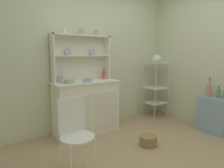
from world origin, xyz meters
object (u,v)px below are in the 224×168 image
object	(u,v)px
bowl_mixing_large	(69,81)
porcelain_teapot	(157,58)
floor_basket	(148,141)
wire_chair	(75,129)
hutch_shelf_unit	(81,54)
flower_vase	(209,90)
utensil_jar	(60,79)
hutch_cabinet	(86,106)
oil_bottle	(219,93)
side_shelf_blue	(214,115)
cup_cream_0	(64,31)
jam_bottle	(104,75)
bakers_rack	(156,84)

from	to	relation	value
bowl_mixing_large	porcelain_teapot	size ratio (longest dim) A/B	0.66
floor_basket	bowl_mixing_large	world-z (taller)	bowl_mixing_large
wire_chair	floor_basket	distance (m)	1.23
hutch_shelf_unit	flower_vase	world-z (taller)	hutch_shelf_unit
utensil_jar	hutch_shelf_unit	bearing A→B (deg)	12.36
porcelain_teapot	hutch_cabinet	bearing A→B (deg)	177.75
hutch_shelf_unit	hutch_cabinet	bearing A→B (deg)	-90.00
hutch_cabinet	oil_bottle	xyz separation A→B (m)	(1.76, -1.27, 0.23)
side_shelf_blue	cup_cream_0	bearing A→B (deg)	146.78
side_shelf_blue	jam_bottle	distance (m)	1.99
hutch_shelf_unit	bowl_mixing_large	distance (m)	0.57
bakers_rack	oil_bottle	size ratio (longest dim) A/B	5.82
porcelain_teapot	wire_chair	bearing A→B (deg)	-157.05
wire_chair	jam_bottle	xyz separation A→B (m)	(1.05, 1.10, 0.42)
utensil_jar	flower_vase	xyz separation A→B (m)	(2.15, -1.18, -0.21)
hutch_cabinet	bakers_rack	distance (m)	1.61
hutch_shelf_unit	porcelain_teapot	bearing A→B (deg)	-8.16
floor_basket	oil_bottle	world-z (taller)	oil_bottle
hutch_shelf_unit	oil_bottle	xyz separation A→B (m)	(1.76, -1.43, -0.63)
jam_bottle	wire_chair	bearing A→B (deg)	-133.88
cup_cream_0	flower_vase	xyz separation A→B (m)	(2.05, -1.22, -0.95)
wire_chair	porcelain_teapot	xyz separation A→B (m)	(2.24, 0.95, 0.71)
cup_cream_0	jam_bottle	distance (m)	1.01
flower_vase	oil_bottle	xyz separation A→B (m)	(-0.00, -0.17, -0.04)
bowl_mixing_large	side_shelf_blue	bearing A→B (deg)	-28.98
cup_cream_0	bowl_mixing_large	distance (m)	0.79
cup_cream_0	porcelain_teapot	bearing A→B (deg)	-5.61
jam_bottle	oil_bottle	distance (m)	1.93
jam_bottle	oil_bottle	size ratio (longest dim) A/B	0.93
hutch_shelf_unit	utensil_jar	distance (m)	0.56
utensil_jar	bowl_mixing_large	bearing A→B (deg)	-61.00
cup_cream_0	porcelain_teapot	size ratio (longest dim) A/B	0.35
hutch_cabinet	flower_vase	bearing A→B (deg)	-32.09
hutch_cabinet	side_shelf_blue	distance (m)	2.14
bakers_rack	bowl_mixing_large	bearing A→B (deg)	-179.67
floor_basket	side_shelf_blue	bearing A→B (deg)	-11.74
hutch_cabinet	jam_bottle	xyz separation A→B (m)	(0.40, 0.09, 0.49)
floor_basket	oil_bottle	distance (m)	1.43
porcelain_teapot	bakers_rack	bearing A→B (deg)	0.00
side_shelf_blue	floor_basket	bearing A→B (deg)	168.26
wire_chair	side_shelf_blue	bearing A→B (deg)	-8.78
bakers_rack	oil_bottle	bearing A→B (deg)	-82.00
wire_chair	utensil_jar	bearing A→B (deg)	72.92
bowl_mixing_large	hutch_shelf_unit	bearing A→B (deg)	37.07
bowl_mixing_large	flower_vase	size ratio (longest dim) A/B	0.49
bakers_rack	bowl_mixing_large	distance (m)	1.91
bakers_rack	flower_vase	world-z (taller)	bakers_rack
bakers_rack	porcelain_teapot	size ratio (longest dim) A/B	4.66
bakers_rack	bowl_mixing_large	size ratio (longest dim) A/B	7.02
cup_cream_0	floor_basket	bearing A→B (deg)	-53.83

